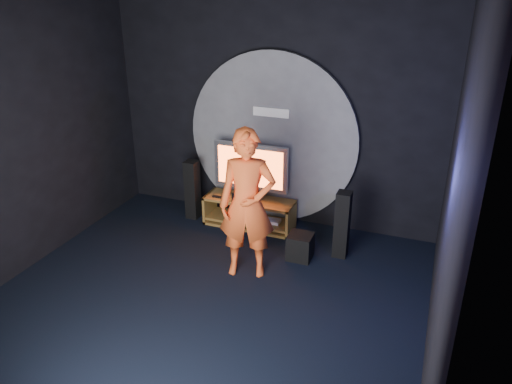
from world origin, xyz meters
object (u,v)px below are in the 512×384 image
subwoofer (300,247)px  player (247,205)px  tower_speaker_left (193,190)px  tower_speaker_right (342,225)px  tv (251,169)px  media_console (250,214)px

subwoofer → player: size_ratio=0.18×
tower_speaker_left → player: (1.40, -1.18, 0.49)m
tower_speaker_right → subwoofer: 0.64m
tv → subwoofer: (1.00, -0.71, -0.74)m
tower_speaker_left → subwoofer: size_ratio=2.67×
media_console → player: 1.50m
tower_speaker_right → tv: bearing=163.6°
tower_speaker_right → subwoofer: size_ratio=2.67×
media_console → tower_speaker_right: bearing=-14.0°
media_console → tower_speaker_left: tower_speaker_left is taller
media_console → tv: tv is taller
tv → tower_speaker_right: (1.49, -0.44, -0.44)m
subwoofer → player: bearing=-133.4°
tower_speaker_left → player: size_ratio=0.49×
media_console → tv: size_ratio=1.20×
tower_speaker_left → tv: bearing=5.8°
tower_speaker_right → player: size_ratio=0.49×
tv → subwoofer: 1.43m
tower_speaker_left → player: 1.90m
media_console → player: player is taller
player → subwoofer: bearing=30.5°
media_console → tower_speaker_right: size_ratio=1.46×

